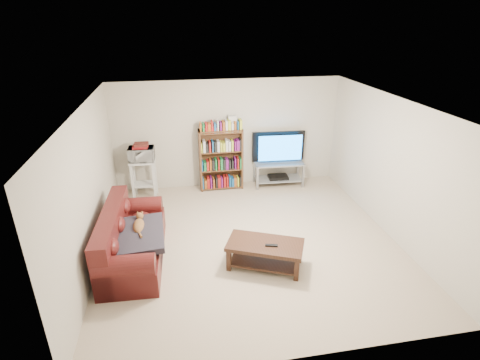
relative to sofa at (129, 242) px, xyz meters
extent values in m
plane|color=beige|center=(2.00, 0.17, -0.31)|extent=(5.00, 5.00, 0.00)
plane|color=white|center=(2.00, 0.17, 2.09)|extent=(5.00, 5.00, 0.00)
plane|color=beige|center=(2.00, 2.67, 0.89)|extent=(5.00, 0.00, 5.00)
plane|color=beige|center=(2.00, -2.33, 0.89)|extent=(5.00, 0.00, 5.00)
plane|color=beige|center=(-0.50, 0.17, 0.89)|extent=(0.00, 5.00, 5.00)
plane|color=beige|center=(4.50, 0.17, 0.89)|extent=(0.00, 5.00, 5.00)
cube|color=#501514|center=(0.08, 0.00, -0.11)|extent=(0.95, 2.05, 0.38)
cube|color=#501514|center=(-0.23, 0.01, 0.13)|extent=(0.34, 2.02, 0.84)
cube|color=#501514|center=(0.04, -0.89, -0.05)|extent=(0.84, 0.27, 0.50)
cube|color=#501514|center=(0.11, 0.88, -0.05)|extent=(0.84, 0.27, 0.50)
cube|color=#2D2934|center=(0.17, -0.14, 0.21)|extent=(0.82, 1.04, 0.18)
cube|color=#311B11|center=(2.09, -0.57, 0.08)|extent=(1.29, 0.99, 0.06)
cube|color=#311B11|center=(2.09, -0.57, -0.21)|extent=(1.16, 0.90, 0.03)
cube|color=#311B11|center=(1.53, -0.57, -0.13)|extent=(0.09, 0.09, 0.36)
cube|color=#311B11|center=(2.48, -0.99, -0.13)|extent=(0.09, 0.09, 0.36)
cube|color=#311B11|center=(1.71, -0.15, -0.13)|extent=(0.09, 0.09, 0.36)
cube|color=#311B11|center=(2.66, -0.57, -0.13)|extent=(0.09, 0.09, 0.36)
cube|color=black|center=(2.17, -0.66, 0.12)|extent=(0.20, 0.10, 0.02)
cube|color=#999EA3|center=(3.13, 2.39, 0.23)|extent=(1.14, 0.55, 0.03)
cube|color=#999EA3|center=(3.13, 2.39, -0.16)|extent=(1.08, 0.53, 0.02)
cube|color=gray|center=(2.59, 2.20, -0.03)|extent=(0.05, 0.05, 0.56)
cube|color=gray|center=(3.64, 2.15, -0.03)|extent=(0.05, 0.05, 0.56)
cube|color=gray|center=(2.61, 2.64, -0.03)|extent=(0.05, 0.05, 0.56)
cube|color=gray|center=(3.66, 2.59, -0.03)|extent=(0.05, 0.05, 0.56)
imported|color=black|center=(3.13, 2.39, 0.60)|extent=(1.20, 0.21, 0.69)
cube|color=black|center=(3.13, 2.39, -0.12)|extent=(0.46, 0.33, 0.06)
cube|color=#52331C|center=(1.35, 2.44, 0.38)|extent=(0.04, 0.30, 1.38)
cube|color=#52331C|center=(2.27, 2.44, 0.38)|extent=(0.04, 0.30, 1.38)
cube|color=#52331C|center=(1.81, 2.44, 1.06)|extent=(0.96, 0.30, 0.03)
cube|color=maroon|center=(1.60, 2.44, 1.11)|extent=(0.28, 0.21, 0.07)
cube|color=silver|center=(0.13, 2.28, 0.51)|extent=(0.54, 0.41, 0.04)
cube|color=silver|center=(0.13, 2.28, -0.01)|extent=(0.49, 0.37, 0.03)
cube|color=silver|center=(-0.10, 2.14, 0.09)|extent=(0.05, 0.05, 0.80)
cube|color=silver|center=(0.34, 2.12, 0.09)|extent=(0.05, 0.05, 0.80)
cube|color=silver|center=(-0.09, 2.44, 0.09)|extent=(0.05, 0.05, 0.80)
cube|color=silver|center=(0.36, 2.42, 0.09)|extent=(0.05, 0.05, 0.80)
imported|color=silver|center=(0.13, 2.28, 0.68)|extent=(0.53, 0.38, 0.29)
cube|color=maroon|center=(0.13, 2.28, 0.84)|extent=(0.32, 0.28, 0.05)
camera|label=1|loc=(0.86, -5.28, 3.32)|focal=28.00mm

